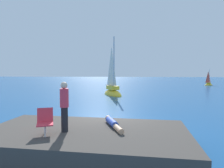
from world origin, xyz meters
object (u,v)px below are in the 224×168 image
at_px(sailboat_far, 208,84).
at_px(person_sunbather, 113,123).
at_px(person_standing, 64,105).
at_px(sailboat_near, 113,92).
at_px(beach_chair, 45,120).

xyz_separation_m(sailboat_far, person_sunbather, (-15.27, -31.97, 0.69)).
bearing_deg(person_standing, sailboat_near, -38.33).
height_order(sailboat_near, beach_chair, sailboat_near).
relative_size(sailboat_near, person_standing, 4.36).
bearing_deg(beach_chair, person_sunbather, 95.55).
height_order(person_standing, beach_chair, person_standing).
relative_size(sailboat_near, sailboat_far, 2.09).
relative_size(sailboat_far, beach_chair, 4.23).
height_order(sailboat_far, person_sunbather, sailboat_far).
height_order(sailboat_far, person_standing, sailboat_far).
xyz_separation_m(sailboat_near, sailboat_far, (16.59, 16.70, -0.20)).
bearing_deg(person_standing, person_sunbather, -102.06).
bearing_deg(sailboat_far, sailboat_near, -157.10).
distance_m(sailboat_near, sailboat_far, 23.54).
bearing_deg(sailboat_near, beach_chair, -31.35).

